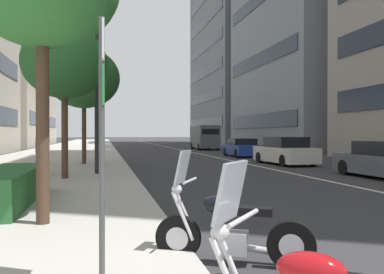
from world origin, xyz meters
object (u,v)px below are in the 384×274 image
object	(u,v)px
car_following_behind	(242,148)
delivery_van_ahead	(204,137)
parking_sign_by_curb	(102,117)
pedestrian_on_plaza	(40,153)
motorcycle_mid_row	(230,231)
car_far_down_avenue	(285,152)
street_lamp_with_banners	(107,48)
street_tree_mid_sidewalk	(65,63)
street_tree_far_plaza	(84,78)

from	to	relation	value
car_following_behind	delivery_van_ahead	world-z (taller)	delivery_van_ahead
parking_sign_by_curb	pedestrian_on_plaza	xyz separation A→B (m)	(11.72, 2.33, -0.90)
motorcycle_mid_row	parking_sign_by_curb	size ratio (longest dim) A/B	0.70
motorcycle_mid_row	car_far_down_avenue	world-z (taller)	car_far_down_avenue
car_following_behind	motorcycle_mid_row	bearing A→B (deg)	162.48
delivery_van_ahead	car_following_behind	bearing A→B (deg)	179.13
street_lamp_with_banners	parking_sign_by_curb	bearing A→B (deg)	179.38
car_following_behind	parking_sign_by_curb	xyz separation A→B (m)	(-24.06, 9.92, 1.22)
car_following_behind	pedestrian_on_plaza	world-z (taller)	pedestrian_on_plaza
motorcycle_mid_row	street_tree_mid_sidewalk	world-z (taller)	street_tree_mid_sidewalk
car_far_down_avenue	car_following_behind	world-z (taller)	car_far_down_avenue
street_tree_mid_sidewalk	pedestrian_on_plaza	world-z (taller)	street_tree_mid_sidewalk
car_following_behind	street_tree_mid_sidewalk	distance (m)	18.13
car_far_down_avenue	street_lamp_with_banners	size ratio (longest dim) A/B	0.56
parking_sign_by_curb	street_tree_mid_sidewalk	world-z (taller)	street_tree_mid_sidewalk
parking_sign_by_curb	street_lamp_with_banners	size ratio (longest dim) A/B	0.34
motorcycle_mid_row	street_lamp_with_banners	bearing A→B (deg)	-55.61
delivery_van_ahead	street_lamp_with_banners	bearing A→B (deg)	159.66
motorcycle_mid_row	car_following_behind	xyz separation A→B (m)	(23.30, -8.33, 0.19)
car_far_down_avenue	motorcycle_mid_row	bearing A→B (deg)	149.90
car_following_behind	parking_sign_by_curb	size ratio (longest dim) A/B	1.69
car_following_behind	street_tree_mid_sidewalk	xyz separation A→B (m)	(-13.81, 11.22, 3.47)
motorcycle_mid_row	delivery_van_ahead	distance (m)	37.90
car_following_behind	delivery_van_ahead	bearing A→B (deg)	-0.20
car_far_down_avenue	street_lamp_with_banners	world-z (taller)	street_lamp_with_banners
car_far_down_avenue	pedestrian_on_plaza	xyz separation A→B (m)	(-4.60, 12.02, 0.25)
car_far_down_avenue	delivery_van_ahead	xyz separation A→B (m)	(21.28, -0.78, 0.66)
car_far_down_avenue	street_tree_mid_sidewalk	size ratio (longest dim) A/B	0.87
motorcycle_mid_row	street_tree_mid_sidewalk	distance (m)	10.57
street_lamp_with_banners	pedestrian_on_plaza	size ratio (longest dim) A/B	5.06
motorcycle_mid_row	pedestrian_on_plaza	distance (m)	11.65
street_lamp_with_banners	car_far_down_avenue	bearing A→B (deg)	-64.50
street_tree_mid_sidewalk	pedestrian_on_plaza	bearing A→B (deg)	35.01
car_far_down_avenue	street_tree_far_plaza	bearing A→B (deg)	83.79
street_tree_mid_sidewalk	delivery_van_ahead	bearing A→B (deg)	-23.29
motorcycle_mid_row	car_far_down_avenue	size ratio (longest dim) A/B	0.42
car_following_behind	street_tree_far_plaza	xyz separation A→B (m)	(-7.07, 10.90, 3.87)
delivery_van_ahead	street_tree_far_plaza	size ratio (longest dim) A/B	0.97
car_far_down_avenue	car_following_behind	bearing A→B (deg)	-4.27
car_far_down_avenue	car_following_behind	xyz separation A→B (m)	(7.74, -0.23, -0.07)
car_far_down_avenue	street_tree_mid_sidewalk	bearing A→B (deg)	116.32
motorcycle_mid_row	pedestrian_on_plaza	world-z (taller)	pedestrian_on_plaza
motorcycle_mid_row	street_lamp_with_banners	distance (m)	11.99
car_far_down_avenue	street_lamp_with_banners	xyz separation A→B (m)	(-4.56, 9.56, 4.28)
pedestrian_on_plaza	delivery_van_ahead	bearing A→B (deg)	49.58
street_tree_mid_sidewalk	street_lamp_with_banners	bearing A→B (deg)	-43.44
motorcycle_mid_row	delivery_van_ahead	bearing A→B (deg)	-76.74
car_following_behind	parking_sign_by_curb	world-z (taller)	parking_sign_by_curb
street_tree_mid_sidewalk	pedestrian_on_plaza	xyz separation A→B (m)	(1.47, 1.03, -3.15)
car_far_down_avenue	street_tree_mid_sidewalk	distance (m)	13.01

